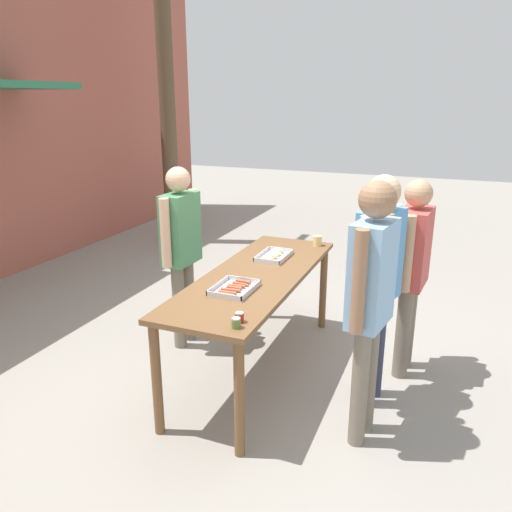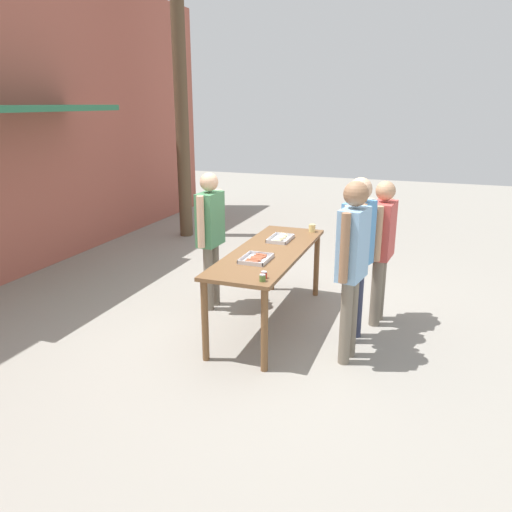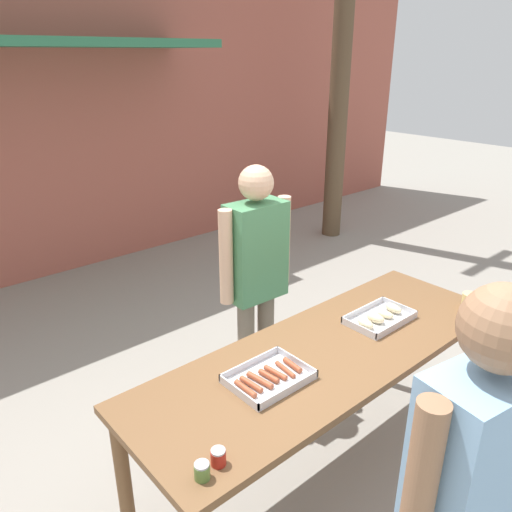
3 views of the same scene
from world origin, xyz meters
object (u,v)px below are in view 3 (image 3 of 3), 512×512
Objects in this scene: food_tray_buns at (380,317)px; condiment_jar_mustard at (202,471)px; condiment_jar_ketchup at (218,457)px; beer_cup at (469,301)px; food_tray_sausages at (268,378)px; person_customer_holding_hotdog at (467,501)px; person_server_behind_table at (256,268)px; utility_pole at (345,4)px.

food_tray_buns is 5.83× the size of condiment_jar_mustard.
condiment_jar_ketchup is 1.87m from beer_cup.
food_tray_sausages is 1.05m from person_customer_holding_hotdog.
person_server_behind_table is at bearing -103.10° from person_customer_holding_hotdog.
condiment_jar_mustard is 0.88m from person_customer_holding_hotdog.
beer_cup is (1.39, -0.26, 0.03)m from food_tray_sausages.
food_tray_buns is at bearing -72.17° from person_server_behind_table.
person_server_behind_table reaches higher than beer_cup.
utility_pole reaches higher than condiment_jar_mustard.
utility_pole is at bearing 35.99° from condiment_jar_ketchup.
food_tray_buns is at bearing 10.81° from condiment_jar_ketchup.
beer_cup is at bearing -10.59° from food_tray_sausages.
condiment_jar_ketchup is 0.01× the size of utility_pole.
person_server_behind_table is (1.12, 1.07, 0.10)m from condiment_jar_ketchup.
person_server_behind_table is 1.99m from person_customer_holding_hotdog.
beer_cup is 1.71m from person_customer_holding_hotdog.
beer_cup is at bearing -0.04° from condiment_jar_ketchup.
condiment_jar_ketchup is at bearing -55.92° from person_customer_holding_hotdog.
food_tray_sausages is at bearing -143.06° from utility_pole.
condiment_jar_ketchup is at bearing 179.96° from beer_cup.
utility_pole reaches higher than food_tray_buns.
utility_pole is (3.85, 3.81, 1.75)m from person_customer_holding_hotdog.
person_server_behind_table is 4.08m from utility_pole.
person_server_behind_table is at bearing 42.18° from condiment_jar_mustard.
beer_cup is 0.05× the size of person_customer_holding_hotdog.
person_customer_holding_hotdog is (-0.77, -1.84, 0.07)m from person_server_behind_table.
food_tray_buns is (0.86, -0.00, 0.01)m from food_tray_sausages.
person_customer_holding_hotdog is (0.35, -0.76, 0.17)m from condiment_jar_ketchup.
food_tray_sausages is 5.58× the size of condiment_jar_mustard.
person_customer_holding_hotdog is at bearing -153.48° from beer_cup.
person_customer_holding_hotdog is at bearing -60.05° from condiment_jar_mustard.
condiment_jar_ketchup is 0.04× the size of person_customer_holding_hotdog.
food_tray_buns is 4.02× the size of beer_cup.
food_tray_sausages is 0.96× the size of food_tray_buns.
condiment_jar_ketchup is (0.08, 0.01, 0.00)m from condiment_jar_mustard.
person_customer_holding_hotdog reaches higher than food_tray_buns.
condiment_jar_mustard is at bearing -154.45° from food_tray_sausages.
condiment_jar_mustard is at bearing -169.24° from food_tray_buns.
person_server_behind_table is (-0.76, 1.07, 0.08)m from beer_cup.
food_tray_buns is at bearing -135.59° from utility_pole.
person_server_behind_table is (1.20, 1.09, 0.10)m from condiment_jar_mustard.
food_tray_sausages is at bearing 169.41° from beer_cup.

